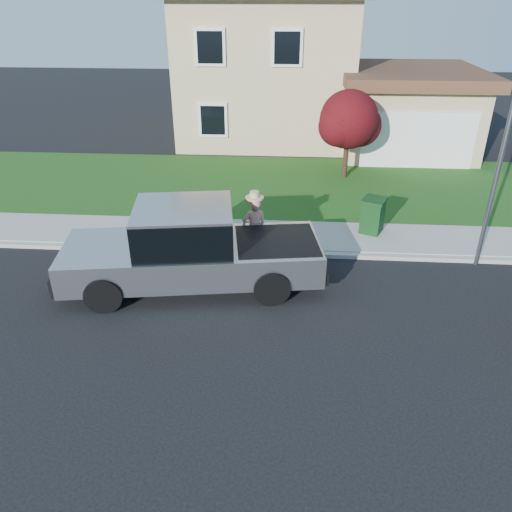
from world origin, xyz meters
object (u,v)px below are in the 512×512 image
(pickup_truck, at_px, (191,250))
(trash_bin, at_px, (373,215))
(woman, at_px, (255,228))
(street_lamp, at_px, (500,163))
(ornamental_tree, at_px, (350,122))

(pickup_truck, xyz_separation_m, trash_bin, (4.96, 3.23, -0.31))
(woman, distance_m, trash_bin, 3.92)
(street_lamp, bearing_deg, woman, -166.17)
(pickup_truck, bearing_deg, ornamental_tree, 52.80)
(pickup_truck, relative_size, trash_bin, 6.38)
(pickup_truck, xyz_separation_m, street_lamp, (7.62, 1.52, 1.91))
(woman, height_order, trash_bin, woman)
(street_lamp, bearing_deg, ornamental_tree, 126.43)
(woman, relative_size, trash_bin, 1.92)
(ornamental_tree, relative_size, street_lamp, 0.66)
(trash_bin, height_order, street_lamp, street_lamp)
(trash_bin, bearing_deg, woman, -129.00)
(woman, height_order, ornamental_tree, ornamental_tree)
(pickup_truck, bearing_deg, street_lamp, 2.77)
(pickup_truck, distance_m, street_lamp, 8.00)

